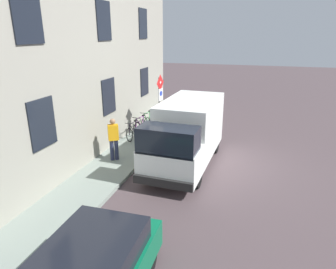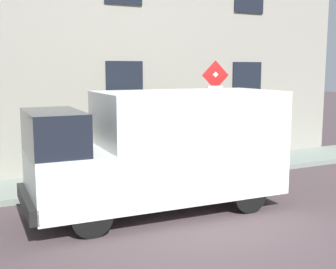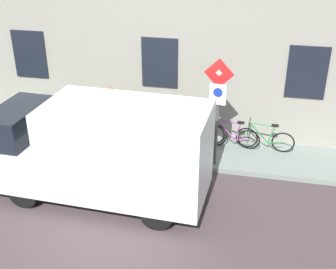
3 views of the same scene
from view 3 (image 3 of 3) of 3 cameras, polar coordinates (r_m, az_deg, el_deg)
ground_plane at (r=10.16m, az=-7.39°, el=-12.19°), size 80.00×80.00×0.00m
sidewalk_slab at (r=13.23m, az=-1.92°, el=-1.65°), size 1.91×17.35×0.14m
building_facade at (r=13.17m, az=-0.75°, el=15.49°), size 0.75×15.35×7.59m
sign_post_stacked at (r=11.40m, az=6.52°, el=4.69°), size 0.17×0.56×2.92m
delivery_van at (r=10.55m, az=-8.42°, el=-1.97°), size 2.20×5.40×2.50m
bicycle_green at (r=13.06m, az=12.49°, el=-0.53°), size 0.46×1.71×0.89m
bicycle_purple at (r=13.07m, az=8.24°, el=-0.12°), size 0.48×1.71×0.89m
bicycle_black at (r=13.16m, az=4.03°, el=0.28°), size 0.46×1.71×0.89m
pedestrian at (r=13.26m, az=-7.44°, el=3.00°), size 0.48×0.44×1.72m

